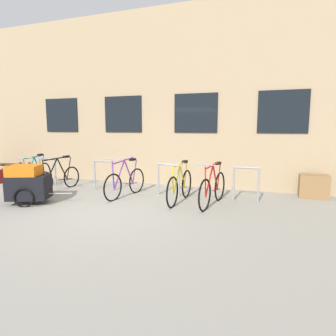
{
  "coord_description": "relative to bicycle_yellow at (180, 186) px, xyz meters",
  "views": [
    {
      "loc": [
        3.29,
        -5.27,
        1.81
      ],
      "look_at": [
        0.89,
        1.6,
        0.78
      ],
      "focal_mm": 30.93,
      "sensor_mm": 36.0,
      "label": 1
    }
  ],
  "objects": [
    {
      "name": "ground_plane",
      "position": [
        -1.29,
        -1.35,
        -0.39
      ],
      "size": [
        42.0,
        42.0,
        0.0
      ],
      "primitive_type": "plane",
      "color": "gray"
    },
    {
      "name": "storefront_building",
      "position": [
        -1.29,
        5.2,
        2.29
      ],
      "size": [
        28.0,
        6.74,
        5.36
      ],
      "color": "tan",
      "rests_on": "ground"
    },
    {
      "name": "bike_rack",
      "position": [
        -1.49,
        0.55,
        0.13
      ],
      "size": [
        6.64,
        0.05,
        0.86
      ],
      "color": "gray",
      "rests_on": "ground"
    },
    {
      "name": "bicycle_yellow",
      "position": [
        0.0,
        0.0,
        0.0
      ],
      "size": [
        0.44,
        1.8,
        1.0
      ],
      "color": "black",
      "rests_on": "ground"
    },
    {
      "name": "bicycle_red",
      "position": [
        0.81,
        -0.05,
        0.0
      ],
      "size": [
        0.44,
        1.77,
        1.04
      ],
      "color": "black",
      "rests_on": "ground"
    },
    {
      "name": "bicycle_black",
      "position": [
        -3.68,
        0.08,
        -0.03
      ],
      "size": [
        0.44,
        1.7,
        1.0
      ],
      "color": "black",
      "rests_on": "ground"
    },
    {
      "name": "bicycle_purple",
      "position": [
        -1.51,
        0.05,
        -0.01
      ],
      "size": [
        0.45,
        1.73,
        1.06
      ],
      "color": "black",
      "rests_on": "ground"
    },
    {
      "name": "bicycle_teal",
      "position": [
        -4.54,
        0.09,
        -0.0
      ],
      "size": [
        0.55,
        1.74,
        1.02
      ],
      "color": "black",
      "rests_on": "ground"
    },
    {
      "name": "bike_trailer",
      "position": [
        -3.36,
        -1.35,
        0.09
      ],
      "size": [
        1.46,
        0.9,
        0.94
      ],
      "color": "black",
      "rests_on": "ground"
    },
    {
      "name": "wooden_bench",
      "position": [
        -7.23,
        1.29,
        -0.05
      ],
      "size": [
        1.44,
        0.4,
        0.48
      ],
      "color": "brown",
      "rests_on": "ground"
    },
    {
      "name": "planter_box",
      "position": [
        3.14,
        1.5,
        -0.09
      ],
      "size": [
        0.7,
        0.44,
        0.6
      ],
      "primitive_type": "cube",
      "color": "olive",
      "rests_on": "ground"
    }
  ]
}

